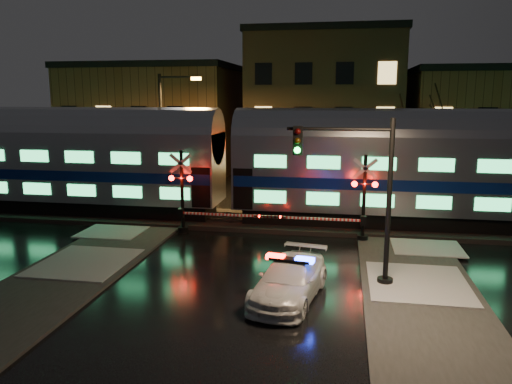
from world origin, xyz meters
TOP-DOWN VIEW (x-y plane):
  - ground at (0.00, 0.00)m, footprint 120.00×120.00m
  - ballast at (0.00, 5.00)m, footprint 90.00×4.20m
  - sidewalk_left at (-6.50, -6.00)m, footprint 4.00×20.00m
  - sidewalk_right at (6.50, -6.00)m, footprint 4.00×20.00m
  - building_left at (-13.00, 22.00)m, footprint 14.00×10.00m
  - building_mid at (2.00, 22.50)m, footprint 12.00×11.00m
  - building_right at (15.00, 22.00)m, footprint 12.00×10.00m
  - train at (-2.36, 5.00)m, footprint 51.00×3.12m
  - police_car at (2.05, -4.92)m, footprint 2.65×4.90m
  - crossing_signal_right at (4.35, 2.31)m, footprint 5.82×0.66m
  - crossing_signal_left at (-3.75, 2.31)m, footprint 5.87×0.66m
  - traffic_light at (4.38, -3.22)m, footprint 3.90×0.70m
  - streetlight at (-7.29, 9.00)m, footprint 2.71×0.28m

SIDE VIEW (x-z plane):
  - ground at x=0.00m, z-range 0.00..0.00m
  - sidewalk_left at x=-6.50m, z-range 0.00..0.12m
  - sidewalk_right at x=6.50m, z-range 0.00..0.12m
  - ballast at x=0.00m, z-range 0.00..0.24m
  - police_car at x=2.05m, z-range -0.07..1.43m
  - crossing_signal_right at x=4.35m, z-range -0.36..3.77m
  - crossing_signal_left at x=-3.75m, z-range -0.36..3.80m
  - traffic_light at x=4.38m, z-range 0.19..6.22m
  - train at x=-2.36m, z-range 0.42..6.35m
  - building_right at x=15.00m, z-range 0.00..8.50m
  - building_left at x=-13.00m, z-range 0.00..9.00m
  - streetlight at x=-7.29m, z-range 0.62..8.72m
  - building_mid at x=2.00m, z-range 0.00..11.50m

